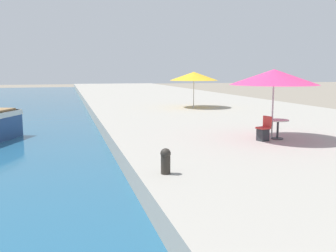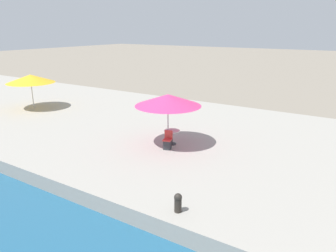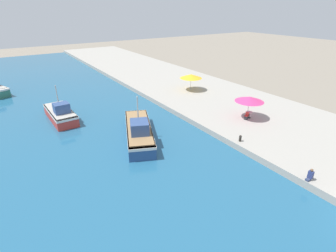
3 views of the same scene
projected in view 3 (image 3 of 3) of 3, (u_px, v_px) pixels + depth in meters
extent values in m
cube|color=#A39E93|center=(167.00, 80.00, 48.34)|extent=(16.00, 90.00, 0.68)
cube|color=navy|center=(139.00, 132.00, 27.46)|extent=(5.92, 9.57, 1.32)
cube|color=silver|center=(139.00, 128.00, 27.24)|extent=(6.00, 9.68, 0.25)
cube|color=#99754C|center=(139.00, 126.00, 27.16)|extent=(5.44, 8.81, 0.10)
cube|color=#334C7F|center=(140.00, 127.00, 25.43)|extent=(2.40, 2.57, 1.19)
cylinder|color=#B7B2A8|center=(138.00, 111.00, 26.48)|extent=(0.12, 0.12, 3.18)
cube|color=red|center=(61.00, 115.00, 31.93)|extent=(2.64, 6.88, 1.25)
cube|color=silver|center=(60.00, 111.00, 31.72)|extent=(2.69, 6.95, 0.25)
cube|color=#ADA89E|center=(60.00, 110.00, 31.65)|extent=(2.43, 6.33, 0.10)
cube|color=#334C7F|center=(61.00, 108.00, 30.50)|extent=(1.74, 1.55, 1.12)
cylinder|color=#B7B2A8|center=(57.00, 98.00, 31.00)|extent=(0.12, 0.12, 3.00)
cylinder|color=#B7B7B7|center=(248.00, 109.00, 30.65)|extent=(0.06, 0.06, 2.20)
cone|color=#E5387A|center=(250.00, 99.00, 30.14)|extent=(3.31, 3.31, 0.58)
cylinder|color=#B7B7B7|center=(191.00, 84.00, 40.96)|extent=(0.06, 0.06, 2.06)
cone|color=yellow|center=(191.00, 76.00, 40.47)|extent=(3.41, 3.41, 0.60)
cylinder|color=#333338|center=(249.00, 118.00, 31.09)|extent=(0.44, 0.44, 0.04)
cylinder|color=#333338|center=(249.00, 115.00, 30.95)|extent=(0.08, 0.08, 0.70)
cylinder|color=beige|center=(250.00, 112.00, 30.80)|extent=(0.80, 0.80, 0.04)
cube|color=#2D2D33|center=(246.00, 118.00, 30.50)|extent=(0.41, 0.41, 0.45)
cube|color=red|center=(246.00, 116.00, 30.40)|extent=(0.49, 0.49, 0.06)
cube|color=red|center=(247.00, 113.00, 30.43)|extent=(0.16, 0.40, 0.40)
cube|color=#333D5B|center=(308.00, 180.00, 19.90)|extent=(0.40, 0.28, 0.16)
cube|color=navy|center=(311.00, 175.00, 19.84)|extent=(0.26, 0.36, 0.60)
sphere|color=brown|center=(312.00, 170.00, 19.67)|extent=(0.22, 0.22, 0.22)
cylinder|color=#2D2823|center=(240.00, 139.00, 25.62)|extent=(0.24, 0.24, 0.45)
sphere|color=#2D2823|center=(240.00, 136.00, 25.49)|extent=(0.26, 0.26, 0.26)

